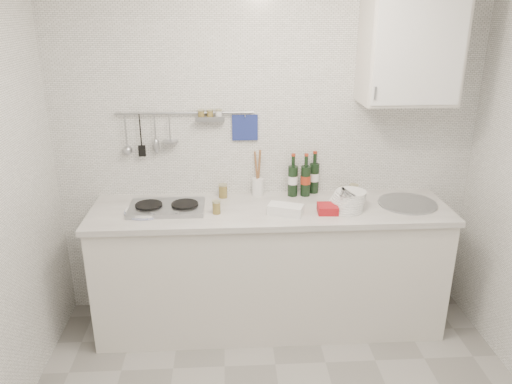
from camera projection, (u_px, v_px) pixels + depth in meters
back_wall at (267, 149)px, 3.56m from camera, size 3.00×0.02×2.50m
counter at (271, 270)px, 3.57m from camera, size 2.44×0.64×0.96m
wall_rail at (182, 127)px, 3.43m from camera, size 0.98×0.09×0.34m
wall_cabinet at (410, 49)px, 3.20m from camera, size 0.60×0.38×0.70m
plate_stack_hob at (146, 210)px, 3.31m from camera, size 0.28×0.28×0.02m
plate_stack_sink at (347, 201)px, 3.35m from camera, size 0.28×0.26×0.13m
wine_bottles at (304, 174)px, 3.58m from camera, size 0.24×0.13×0.31m
butter_dish at (286, 210)px, 3.27m from camera, size 0.25×0.18×0.07m
strawberry_punnet at (328, 209)px, 3.30m from camera, size 0.14×0.14×0.05m
utensil_crock at (258, 184)px, 3.59m from camera, size 0.08×0.08×0.34m
jar_a at (223, 191)px, 3.55m from camera, size 0.06×0.06×0.10m
jar_b at (343, 192)px, 3.56m from camera, size 0.06×0.06×0.08m
jar_c at (354, 190)px, 3.58m from camera, size 0.06×0.06×0.09m
jar_d at (216, 207)px, 3.28m from camera, size 0.06×0.06×0.09m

